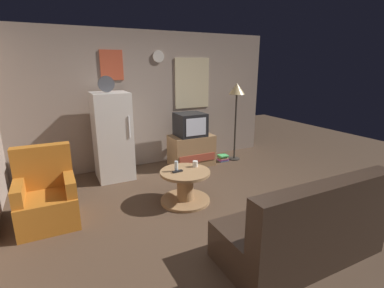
# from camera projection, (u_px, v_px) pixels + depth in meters

# --- Properties ---
(ground_plane) EXTENTS (12.00, 12.00, 0.00)m
(ground_plane) POSITION_uv_depth(u_px,v_px,m) (212.00, 216.00, 3.76)
(ground_plane) COLOR #4C3828
(wall_with_art) EXTENTS (5.20, 0.12, 2.56)m
(wall_with_art) POSITION_uv_depth(u_px,v_px,m) (149.00, 100.00, 5.53)
(wall_with_art) COLOR gray
(wall_with_art) RESTS_ON ground_plane
(fridge) EXTENTS (0.60, 0.62, 1.77)m
(fridge) POSITION_uv_depth(u_px,v_px,m) (112.00, 136.00, 4.88)
(fridge) COLOR silver
(fridge) RESTS_ON ground_plane
(tv_stand) EXTENTS (0.84, 0.53, 0.61)m
(tv_stand) POSITION_uv_depth(u_px,v_px,m) (191.00, 150.00, 5.63)
(tv_stand) COLOR #9E754C
(tv_stand) RESTS_ON ground_plane
(crt_tv) EXTENTS (0.54, 0.51, 0.44)m
(crt_tv) POSITION_uv_depth(u_px,v_px,m) (190.00, 124.00, 5.48)
(crt_tv) COLOR black
(crt_tv) RESTS_ON tv_stand
(standing_lamp) EXTENTS (0.32, 0.32, 1.59)m
(standing_lamp) POSITION_uv_depth(u_px,v_px,m) (237.00, 95.00, 5.69)
(standing_lamp) COLOR #332D28
(standing_lamp) RESTS_ON ground_plane
(coffee_table) EXTENTS (0.72, 0.72, 0.47)m
(coffee_table) POSITION_uv_depth(u_px,v_px,m) (185.00, 186.00, 4.11)
(coffee_table) COLOR #9E754C
(coffee_table) RESTS_ON ground_plane
(wine_glass) EXTENTS (0.05, 0.05, 0.15)m
(wine_glass) POSITION_uv_depth(u_px,v_px,m) (176.00, 166.00, 4.02)
(wine_glass) COLOR silver
(wine_glass) RESTS_ON coffee_table
(mug_ceramic_white) EXTENTS (0.08, 0.08, 0.09)m
(mug_ceramic_white) POSITION_uv_depth(u_px,v_px,m) (195.00, 164.00, 4.20)
(mug_ceramic_white) COLOR silver
(mug_ceramic_white) RESTS_ON coffee_table
(remote_control) EXTENTS (0.15, 0.06, 0.02)m
(remote_control) POSITION_uv_depth(u_px,v_px,m) (178.00, 171.00, 4.00)
(remote_control) COLOR black
(remote_control) RESTS_ON coffee_table
(armchair) EXTENTS (0.68, 0.68, 0.96)m
(armchair) POSITION_uv_depth(u_px,v_px,m) (47.00, 197.00, 3.54)
(armchair) COLOR #B2661E
(armchair) RESTS_ON ground_plane
(couch) EXTENTS (1.70, 0.80, 0.92)m
(couch) POSITION_uv_depth(u_px,v_px,m) (304.00, 230.00, 2.88)
(couch) COLOR #38281E
(couch) RESTS_ON ground_plane
(book_stack) EXTENTS (0.21, 0.18, 0.13)m
(book_stack) POSITION_uv_depth(u_px,v_px,m) (223.00, 158.00, 5.90)
(book_stack) COLOR #49627F
(book_stack) RESTS_ON ground_plane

